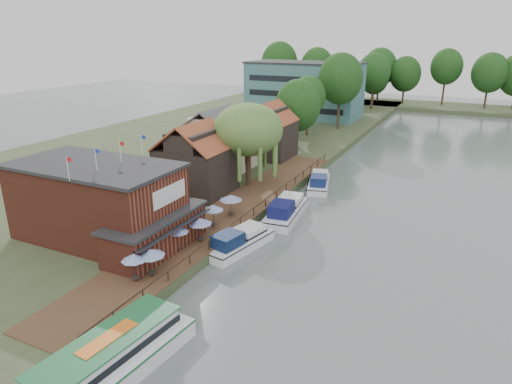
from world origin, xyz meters
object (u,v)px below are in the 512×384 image
at_px(cottage_a, 195,158).
at_px(cruiser_1, 286,208).
at_px(hotel_block, 304,89).
at_px(cottage_c, 269,130).
at_px(pub, 114,205).
at_px(umbrella_0, 135,268).
at_px(umbrella_2, 178,239).
at_px(cruiser_0, 240,239).
at_px(umbrella_5, 231,206).
at_px(cottage_b, 217,139).
at_px(cruiser_2, 319,180).
at_px(umbrella_4, 213,216).
at_px(willow, 248,145).
at_px(umbrella_3, 200,230).
at_px(swan, 140,324).
at_px(tour_boat, 101,364).
at_px(umbrella_1, 151,263).

bearing_deg(cottage_a, cruiser_1, -3.24).
relative_size(hotel_block, cottage_c, 2.99).
relative_size(pub, umbrella_0, 8.42).
bearing_deg(umbrella_0, pub, 141.42).
distance_m(umbrella_2, cruiser_0, 6.02).
bearing_deg(umbrella_5, umbrella_0, -90.76).
relative_size(cottage_a, cottage_b, 0.90).
relative_size(cottage_a, cottage_c, 1.01).
height_order(umbrella_2, cruiser_2, umbrella_2).
xyz_separation_m(umbrella_2, umbrella_4, (0.10, 5.85, 0.00)).
relative_size(cottage_a, cruiser_1, 0.86).
relative_size(willow, umbrella_3, 4.39).
bearing_deg(cottage_b, umbrella_0, -70.88).
bearing_deg(cruiser_0, cottage_a, 149.91).
height_order(cruiser_1, swan, cruiser_1).
distance_m(umbrella_3, tour_boat, 17.23).
bearing_deg(umbrella_1, umbrella_4, 93.33).
relative_size(cottage_b, tour_boat, 0.74).
height_order(willow, umbrella_1, willow).
bearing_deg(cruiser_2, cottage_c, 128.81).
xyz_separation_m(umbrella_3, swan, (2.36, -11.46, -2.07)).
height_order(cruiser_2, tour_boat, tour_boat).
relative_size(hotel_block, cruiser_1, 2.54).
distance_m(umbrella_1, umbrella_5, 13.76).
distance_m(pub, tour_boat, 17.94).
xyz_separation_m(umbrella_0, umbrella_5, (0.20, 14.93, 0.00)).
bearing_deg(cruiser_1, pub, -133.92).
bearing_deg(cruiser_0, cruiser_1, 95.19).
bearing_deg(cruiser_1, umbrella_5, -140.37).
xyz_separation_m(umbrella_1, umbrella_3, (0.04, 7.01, 0.00)).
height_order(umbrella_3, umbrella_4, same).
relative_size(hotel_block, cruiser_2, 2.82).
distance_m(cottage_b, umbrella_2, 26.63).
bearing_deg(cruiser_0, pub, -141.14).
relative_size(cottage_a, umbrella_2, 3.62).
bearing_deg(umbrella_5, tour_boat, -79.18).
bearing_deg(cruiser_0, tour_boat, -75.56).
distance_m(cruiser_0, cruiser_1, 9.10).
bearing_deg(umbrella_0, umbrella_4, 89.81).
relative_size(cottage_a, cruiser_0, 0.94).
bearing_deg(swan, umbrella_3, 101.65).
bearing_deg(willow, cottage_b, 146.31).
height_order(cottage_a, cruiser_2, cottage_a).
xyz_separation_m(pub, umbrella_4, (6.49, 6.51, -2.36)).
relative_size(cruiser_1, swan, 22.72).
relative_size(umbrella_0, umbrella_5, 0.98).
height_order(hotel_block, umbrella_5, hotel_block).
bearing_deg(cruiser_1, willow, 136.64).
bearing_deg(cottage_a, cottage_b, 106.70).
height_order(umbrella_0, cruiser_0, umbrella_0).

